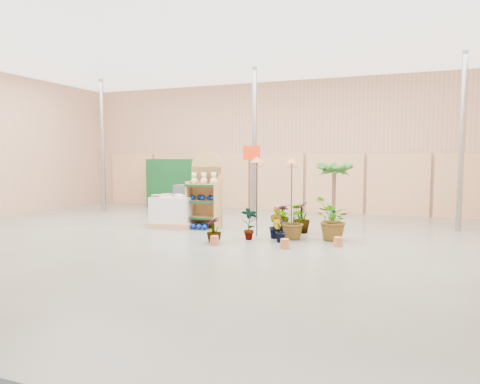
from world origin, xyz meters
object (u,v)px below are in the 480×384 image
object	(u,v)px
pallet_stack	(173,211)
potted_plant_2	(294,221)
display_shelf	(206,192)
bird_table_front	(257,162)

from	to	relation	value
pallet_stack	potted_plant_2	world-z (taller)	pallet_stack
pallet_stack	potted_plant_2	bearing A→B (deg)	-18.52
display_shelf	pallet_stack	world-z (taller)	display_shelf
pallet_stack	bird_table_front	bearing A→B (deg)	-20.37
potted_plant_2	bird_table_front	bearing A→B (deg)	175.74
display_shelf	bird_table_front	bearing A→B (deg)	-29.13
display_shelf	bird_table_front	size ratio (longest dim) A/B	1.08
display_shelf	potted_plant_2	distance (m)	2.81
display_shelf	bird_table_front	distance (m)	2.04
pallet_stack	bird_table_front	distance (m)	2.94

